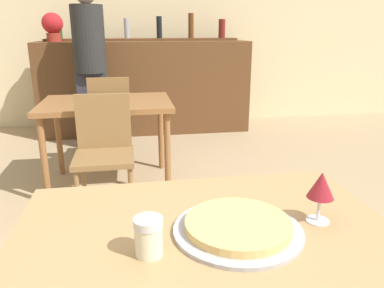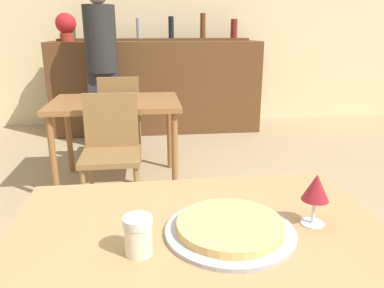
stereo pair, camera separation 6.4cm
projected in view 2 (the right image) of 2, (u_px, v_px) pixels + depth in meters
name	position (u px, v px, depth m)	size (l,w,h in m)	color
wall_back	(154.00, 20.00, 5.03)	(8.00, 0.05, 2.80)	beige
dining_table_near	(200.00, 261.00, 1.08)	(1.11, 0.83, 0.74)	#A87F51
dining_table_far	(116.00, 111.00, 3.10)	(1.04, 0.75, 0.73)	brown
bar_counter	(157.00, 87.00, 4.80)	(2.60, 0.56, 1.14)	brown
bar_back_shelf	(157.00, 36.00, 4.74)	(2.39, 0.24, 0.33)	brown
chair_far_side_front	(111.00, 146.00, 2.62)	(0.40, 0.40, 0.86)	olive
chair_far_side_back	(121.00, 112.00, 3.65)	(0.40, 0.40, 0.86)	olive
pizza_tray	(230.00, 228.00, 1.06)	(0.37, 0.37, 0.04)	#A3A3A8
cheese_shaker	(138.00, 235.00, 0.96)	(0.08, 0.08, 0.10)	beige
person_standing	(102.00, 61.00, 4.06)	(0.34, 0.34, 1.74)	#2D2D38
wine_glass	(316.00, 189.00, 1.09)	(0.08, 0.08, 0.16)	silver
potted_plant	(66.00, 25.00, 4.40)	(0.24, 0.24, 0.33)	maroon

